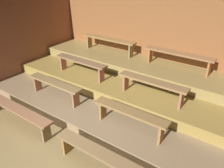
# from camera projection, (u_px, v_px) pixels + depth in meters

# --- Properties ---
(ground) EXTENTS (7.04, 5.20, 0.08)m
(ground) POSITION_uv_depth(u_px,v_px,m) (104.00, 111.00, 5.78)
(ground) COLOR olive
(wall_back) EXTENTS (7.04, 0.06, 2.78)m
(wall_back) POSITION_uv_depth(u_px,v_px,m) (148.00, 35.00, 6.73)
(wall_back) COLOR brown
(wall_back) RESTS_ON ground
(wall_left) EXTENTS (0.06, 5.20, 2.78)m
(wall_left) POSITION_uv_depth(u_px,v_px,m) (17.00, 36.00, 6.71)
(wall_left) COLOR brown
(wall_left) RESTS_ON ground
(platform_lower) EXTENTS (6.24, 3.33, 0.26)m
(platform_lower) POSITION_uv_depth(u_px,v_px,m) (116.00, 96.00, 6.09)
(platform_lower) COLOR #8C7252
(platform_lower) RESTS_ON ground
(platform_middle) EXTENTS (6.24, 2.26, 0.26)m
(platform_middle) POSITION_uv_depth(u_px,v_px,m) (127.00, 80.00, 6.36)
(platform_middle) COLOR olive
(platform_middle) RESTS_ON platform_lower
(platform_upper) EXTENTS (6.24, 1.20, 0.26)m
(platform_upper) POSITION_uv_depth(u_px,v_px,m) (136.00, 66.00, 6.62)
(platform_upper) COLOR olive
(platform_upper) RESTS_ON platform_middle
(bench_floor_left) EXTENTS (2.08, 0.26, 0.45)m
(bench_floor_left) POSITION_uv_depth(u_px,v_px,m) (17.00, 111.00, 5.07)
(bench_floor_left) COLOR #926141
(bench_floor_left) RESTS_ON ground
(bench_floor_right) EXTENTS (2.08, 0.26, 0.45)m
(bench_floor_right) POSITION_uv_depth(u_px,v_px,m) (105.00, 158.00, 3.84)
(bench_floor_right) COLOR olive
(bench_floor_right) RESTS_ON ground
(bench_lower_left) EXTENTS (1.61, 0.26, 0.45)m
(bench_lower_left) POSITION_uv_depth(u_px,v_px,m) (55.00, 85.00, 5.62)
(bench_lower_left) COLOR olive
(bench_lower_left) RESTS_ON platform_lower
(bench_lower_right) EXTENTS (1.61, 0.26, 0.45)m
(bench_lower_right) POSITION_uv_depth(u_px,v_px,m) (130.00, 114.00, 4.53)
(bench_lower_right) COLOR olive
(bench_lower_right) RESTS_ON platform_lower
(bench_middle_left) EXTENTS (1.63, 0.26, 0.45)m
(bench_middle_left) POSITION_uv_depth(u_px,v_px,m) (81.00, 63.00, 6.20)
(bench_middle_left) COLOR olive
(bench_middle_left) RESTS_ON platform_middle
(bench_middle_right) EXTENTS (1.63, 0.26, 0.45)m
(bench_middle_right) POSITION_uv_depth(u_px,v_px,m) (152.00, 84.00, 5.11)
(bench_middle_right) COLOR olive
(bench_middle_right) RESTS_ON platform_middle
(bench_upper_left) EXTENTS (1.84, 0.26, 0.45)m
(bench_upper_left) POSITION_uv_depth(u_px,v_px,m) (109.00, 41.00, 7.10)
(bench_upper_left) COLOR olive
(bench_upper_left) RESTS_ON platform_upper
(bench_upper_right) EXTENTS (1.84, 0.26, 0.45)m
(bench_upper_right) POSITION_uv_depth(u_px,v_px,m) (178.00, 56.00, 5.97)
(bench_upper_right) COLOR olive
(bench_upper_right) RESTS_ON platform_upper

